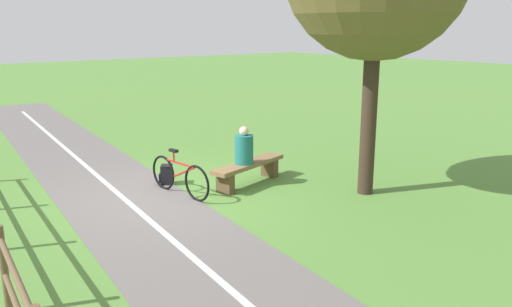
# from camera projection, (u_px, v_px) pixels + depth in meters

# --- Properties ---
(ground_plane) EXTENTS (80.00, 80.00, 0.00)m
(ground_plane) POSITION_uv_depth(u_px,v_px,m) (170.00, 195.00, 9.50)
(ground_plane) COLOR #548438
(paved_path) EXTENTS (6.36, 36.02, 0.02)m
(paved_path) POSITION_uv_depth(u_px,v_px,m) (249.00, 307.00, 5.70)
(paved_path) COLOR #66605E
(paved_path) RESTS_ON ground_plane
(path_centre_line) EXTENTS (3.79, 31.80, 0.00)m
(path_centre_line) POSITION_uv_depth(u_px,v_px,m) (249.00, 306.00, 5.70)
(path_centre_line) COLOR silver
(path_centre_line) RESTS_ON paved_path
(bench) EXTENTS (1.91, 0.80, 0.45)m
(bench) POSITION_uv_depth(u_px,v_px,m) (249.00, 169.00, 10.11)
(bench) COLOR brown
(bench) RESTS_ON ground_plane
(person_seated) EXTENTS (0.44, 0.44, 0.73)m
(person_seated) POSITION_uv_depth(u_px,v_px,m) (244.00, 148.00, 9.90)
(person_seated) COLOR #1E6B66
(person_seated) RESTS_ON bench
(bicycle) EXTENTS (0.24, 1.67, 0.85)m
(bicycle) POSITION_uv_depth(u_px,v_px,m) (179.00, 177.00, 9.44)
(bicycle) COLOR black
(bicycle) RESTS_ON ground_plane
(backpack) EXTENTS (0.34, 0.34, 0.39)m
(backpack) POSITION_uv_depth(u_px,v_px,m) (166.00, 175.00, 10.14)
(backpack) COLOR black
(backpack) RESTS_ON ground_plane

